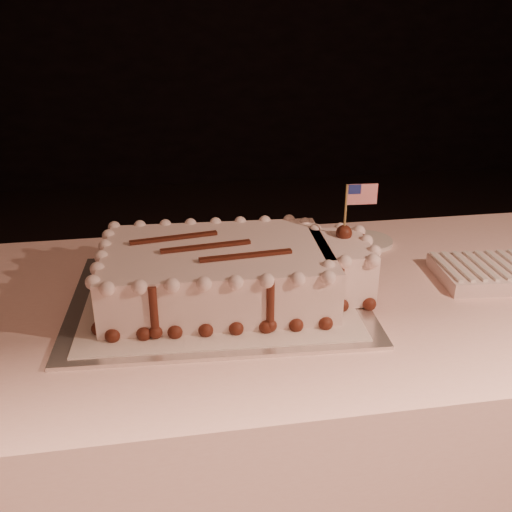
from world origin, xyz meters
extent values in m
cube|color=#FFD0C5|center=(0.00, 0.60, 0.38)|extent=(2.40, 0.80, 0.75)
cube|color=silver|center=(-0.15, 0.60, 0.75)|extent=(0.63, 0.49, 0.01)
cube|color=silver|center=(-0.15, 0.60, 0.76)|extent=(0.56, 0.44, 0.00)
cube|color=white|center=(-0.15, 0.60, 0.81)|extent=(0.47, 0.33, 0.11)
cube|color=white|center=(0.11, 0.59, 0.81)|extent=(0.12, 0.18, 0.11)
sphere|color=#572316|center=(-0.36, 0.46, 0.77)|extent=(0.03, 0.03, 0.03)
sphere|color=#572316|center=(-0.30, 0.46, 0.77)|extent=(0.03, 0.03, 0.03)
sphere|color=#572316|center=(-0.25, 0.46, 0.77)|extent=(0.03, 0.03, 0.03)
sphere|color=#572316|center=(-0.19, 0.45, 0.77)|extent=(0.03, 0.03, 0.03)
sphere|color=#572316|center=(-0.13, 0.45, 0.77)|extent=(0.03, 0.03, 0.03)
sphere|color=#572316|center=(-0.08, 0.45, 0.77)|extent=(0.03, 0.03, 0.03)
sphere|color=#572316|center=(-0.02, 0.44, 0.77)|extent=(0.03, 0.03, 0.03)
sphere|color=#572316|center=(0.03, 0.44, 0.77)|extent=(0.03, 0.03, 0.03)
sphere|color=#572316|center=(0.05, 0.49, 0.77)|extent=(0.03, 0.03, 0.03)
sphere|color=#572316|center=(0.09, 0.50, 0.77)|extent=(0.03, 0.03, 0.03)
sphere|color=#572316|center=(0.14, 0.50, 0.77)|extent=(0.03, 0.03, 0.03)
sphere|color=#572316|center=(0.16, 0.54, 0.77)|extent=(0.03, 0.03, 0.03)
sphere|color=#572316|center=(0.16, 0.60, 0.77)|extent=(0.03, 0.03, 0.03)
sphere|color=#572316|center=(0.16, 0.65, 0.77)|extent=(0.03, 0.03, 0.03)
sphere|color=#572316|center=(0.13, 0.67, 0.77)|extent=(0.03, 0.03, 0.03)
sphere|color=#572316|center=(0.07, 0.68, 0.77)|extent=(0.03, 0.03, 0.03)
sphere|color=#572316|center=(0.06, 0.72, 0.77)|extent=(0.03, 0.03, 0.03)
sphere|color=#572316|center=(0.03, 0.74, 0.77)|extent=(0.03, 0.03, 0.03)
sphere|color=#572316|center=(-0.03, 0.75, 0.77)|extent=(0.03, 0.03, 0.03)
sphere|color=#572316|center=(-0.08, 0.75, 0.77)|extent=(0.03, 0.03, 0.03)
sphere|color=#572316|center=(-0.14, 0.75, 0.77)|extent=(0.03, 0.03, 0.03)
sphere|color=#572316|center=(-0.19, 0.76, 0.77)|extent=(0.03, 0.03, 0.03)
sphere|color=#572316|center=(-0.25, 0.76, 0.77)|extent=(0.03, 0.03, 0.03)
sphere|color=#572316|center=(-0.31, 0.76, 0.77)|extent=(0.03, 0.03, 0.03)
sphere|color=#572316|center=(-0.36, 0.77, 0.77)|extent=(0.03, 0.03, 0.03)
sphere|color=#572316|center=(-0.37, 0.72, 0.77)|extent=(0.03, 0.03, 0.03)
sphere|color=#572316|center=(-0.37, 0.66, 0.77)|extent=(0.03, 0.03, 0.03)
sphere|color=#572316|center=(-0.38, 0.60, 0.77)|extent=(0.03, 0.03, 0.03)
sphere|color=#572316|center=(-0.38, 0.55, 0.77)|extent=(0.03, 0.03, 0.03)
sphere|color=#572316|center=(-0.38, 0.49, 0.77)|extent=(0.03, 0.03, 0.03)
sphere|color=white|center=(-0.36, 0.46, 0.86)|extent=(0.03, 0.03, 0.03)
sphere|color=white|center=(-0.30, 0.46, 0.86)|extent=(0.03, 0.03, 0.03)
sphere|color=white|center=(-0.25, 0.46, 0.86)|extent=(0.03, 0.03, 0.03)
sphere|color=white|center=(-0.19, 0.45, 0.86)|extent=(0.03, 0.03, 0.03)
sphere|color=white|center=(-0.13, 0.45, 0.86)|extent=(0.03, 0.03, 0.03)
sphere|color=white|center=(-0.08, 0.45, 0.86)|extent=(0.03, 0.03, 0.03)
sphere|color=white|center=(-0.02, 0.44, 0.86)|extent=(0.03, 0.03, 0.03)
sphere|color=white|center=(0.03, 0.44, 0.86)|extent=(0.03, 0.03, 0.03)
sphere|color=white|center=(0.05, 0.49, 0.86)|extent=(0.03, 0.03, 0.03)
sphere|color=white|center=(0.09, 0.50, 0.86)|extent=(0.03, 0.03, 0.03)
sphere|color=white|center=(0.14, 0.50, 0.86)|extent=(0.03, 0.03, 0.03)
sphere|color=white|center=(0.16, 0.54, 0.86)|extent=(0.03, 0.03, 0.03)
sphere|color=white|center=(0.16, 0.60, 0.86)|extent=(0.03, 0.03, 0.03)
sphere|color=white|center=(0.16, 0.65, 0.86)|extent=(0.03, 0.03, 0.03)
sphere|color=white|center=(0.13, 0.67, 0.86)|extent=(0.03, 0.03, 0.03)
sphere|color=white|center=(0.07, 0.68, 0.86)|extent=(0.03, 0.03, 0.03)
sphere|color=white|center=(0.06, 0.72, 0.86)|extent=(0.03, 0.03, 0.03)
sphere|color=white|center=(0.03, 0.74, 0.86)|extent=(0.03, 0.03, 0.03)
sphere|color=white|center=(-0.03, 0.75, 0.86)|extent=(0.03, 0.03, 0.03)
sphere|color=white|center=(-0.08, 0.75, 0.86)|extent=(0.03, 0.03, 0.03)
sphere|color=white|center=(-0.14, 0.75, 0.86)|extent=(0.03, 0.03, 0.03)
sphere|color=white|center=(-0.19, 0.76, 0.86)|extent=(0.03, 0.03, 0.03)
sphere|color=white|center=(-0.25, 0.76, 0.86)|extent=(0.03, 0.03, 0.03)
sphere|color=white|center=(-0.31, 0.76, 0.86)|extent=(0.03, 0.03, 0.03)
sphere|color=white|center=(-0.36, 0.77, 0.86)|extent=(0.03, 0.03, 0.03)
sphere|color=white|center=(-0.37, 0.72, 0.86)|extent=(0.03, 0.03, 0.03)
sphere|color=white|center=(-0.37, 0.66, 0.86)|extent=(0.03, 0.03, 0.03)
sphere|color=white|center=(-0.38, 0.60, 0.86)|extent=(0.03, 0.03, 0.03)
sphere|color=white|center=(-0.38, 0.55, 0.86)|extent=(0.03, 0.03, 0.03)
sphere|color=white|center=(-0.38, 0.49, 0.86)|extent=(0.03, 0.03, 0.03)
cylinder|color=#572316|center=(-0.28, 0.46, 0.81)|extent=(0.02, 0.02, 0.10)
sphere|color=#572316|center=(-0.28, 0.46, 0.77)|extent=(0.03, 0.03, 0.03)
cylinder|color=#572316|center=(-0.07, 0.45, 0.81)|extent=(0.02, 0.02, 0.10)
sphere|color=#572316|center=(-0.07, 0.45, 0.77)|extent=(0.03, 0.03, 0.03)
cylinder|color=#572316|center=(0.08, 0.50, 0.81)|extent=(0.02, 0.02, 0.10)
sphere|color=#572316|center=(0.08, 0.50, 0.77)|extent=(0.03, 0.03, 0.03)
cylinder|color=#572316|center=(0.16, 0.63, 0.81)|extent=(0.02, 0.02, 0.10)
sphere|color=#572316|center=(0.16, 0.63, 0.77)|extent=(0.03, 0.03, 0.03)
cylinder|color=#572316|center=(0.06, 0.74, 0.81)|extent=(0.02, 0.02, 0.10)
sphere|color=#572316|center=(0.06, 0.74, 0.77)|extent=(0.03, 0.03, 0.03)
cylinder|color=#572316|center=(-0.15, 0.75, 0.81)|extent=(0.02, 0.02, 0.10)
sphere|color=#572316|center=(-0.15, 0.75, 0.77)|extent=(0.03, 0.03, 0.03)
cylinder|color=#572316|center=(-0.36, 0.77, 0.81)|extent=(0.02, 0.02, 0.10)
sphere|color=#572316|center=(-0.36, 0.77, 0.77)|extent=(0.03, 0.03, 0.03)
cylinder|color=#572316|center=(-0.38, 0.57, 0.81)|extent=(0.02, 0.02, 0.10)
sphere|color=#572316|center=(-0.38, 0.57, 0.77)|extent=(0.03, 0.03, 0.03)
cube|color=#572316|center=(-0.23, 0.66, 0.87)|extent=(0.18, 0.04, 0.01)
cube|color=#572316|center=(-0.17, 0.60, 0.87)|extent=(0.18, 0.03, 0.01)
cube|color=#572316|center=(-0.10, 0.55, 0.87)|extent=(0.18, 0.03, 0.01)
sphere|color=#572316|center=(0.12, 0.62, 0.88)|extent=(0.03, 0.03, 0.03)
cylinder|color=#A68547|center=(0.12, 0.62, 0.92)|extent=(0.00, 0.00, 0.13)
cube|color=red|center=(0.15, 0.62, 0.96)|extent=(0.06, 0.01, 0.04)
cube|color=navy|center=(0.14, 0.62, 0.97)|extent=(0.03, 0.01, 0.02)
cube|color=silver|center=(0.46, 0.60, 0.77)|extent=(0.25, 0.19, 0.03)
cube|color=white|center=(0.35, 0.61, 0.79)|extent=(0.02, 0.15, 0.01)
cube|color=white|center=(0.38, 0.60, 0.79)|extent=(0.02, 0.15, 0.01)
cube|color=white|center=(0.41, 0.60, 0.79)|extent=(0.02, 0.15, 0.01)
cube|color=white|center=(0.43, 0.60, 0.79)|extent=(0.02, 0.15, 0.01)
cube|color=white|center=(0.46, 0.60, 0.79)|extent=(0.02, 0.15, 0.01)
cube|color=white|center=(0.49, 0.60, 0.79)|extent=(0.02, 0.15, 0.01)
cylinder|color=white|center=(0.26, 0.85, 0.76)|extent=(0.14, 0.14, 0.01)
camera|label=1|loc=(-0.25, -0.45, 1.32)|focal=40.00mm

